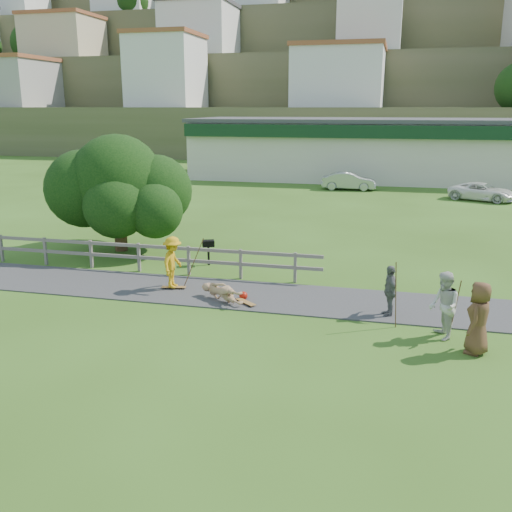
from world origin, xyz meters
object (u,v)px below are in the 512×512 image
object	(u,v)px
spectator_b	(390,291)
car_silver	(349,181)
skater_fallen	(222,292)
spectator_a	(444,306)
spectator_c	(479,318)
skater_rider	(173,265)
car_white	(482,192)
tree	(119,202)
bbq	(209,253)

from	to	relation	value
spectator_b	car_silver	xyz separation A→B (m)	(-3.46, 26.72, -0.12)
skater_fallen	spectator_b	xyz separation A→B (m)	(5.20, -0.02, 0.46)
spectator_a	spectator_c	distance (m)	1.11
skater_rider	spectator_b	distance (m)	7.24
car_silver	skater_fallen	bearing A→B (deg)	174.29
spectator_c	car_silver	xyz separation A→B (m)	(-5.67, 28.91, -0.28)
spectator_b	car_white	distance (m)	24.36
tree	bbq	bearing A→B (deg)	-17.18
spectator_b	spectator_c	bearing A→B (deg)	28.87
spectator_c	skater_rider	bearing A→B (deg)	-86.68
spectator_c	bbq	distance (m)	11.19
car_white	skater_rider	bearing A→B (deg)	173.06
skater_fallen	tree	distance (m)	8.53
skater_fallen	spectator_c	world-z (taller)	spectator_c
spectator_c	car_silver	world-z (taller)	spectator_c
spectator_b	car_silver	distance (m)	26.94
spectator_a	tree	xyz separation A→B (m)	(-12.91, 6.90, 1.21)
spectator_a	tree	size ratio (longest dim) A/B	0.29
car_silver	car_white	size ratio (longest dim) A/B	0.95
bbq	car_white	bearing A→B (deg)	34.57
spectator_a	spectator_c	xyz separation A→B (m)	(0.78, -0.80, 0.02)
skater_fallen	tree	world-z (taller)	tree
spectator_b	bbq	world-z (taller)	spectator_b
skater_fallen	spectator_a	world-z (taller)	spectator_a
skater_rider	car_white	size ratio (longest dim) A/B	0.41
skater_fallen	car_white	size ratio (longest dim) A/B	0.41
skater_fallen	spectator_c	size ratio (longest dim) A/B	0.93
spectator_a	car_white	bearing A→B (deg)	156.68
car_silver	car_white	world-z (taller)	car_silver
skater_rider	spectator_b	xyz separation A→B (m)	(7.19, -0.83, -0.10)
tree	bbq	world-z (taller)	tree
spectator_c	car_white	size ratio (longest dim) A/B	0.44
skater_fallen	spectator_a	bearing A→B (deg)	-68.80
skater_fallen	spectator_c	distance (m)	7.76
skater_rider	spectator_c	size ratio (longest dim) A/B	0.93
skater_fallen	bbq	world-z (taller)	bbq
car_silver	tree	world-z (taller)	tree
spectator_b	skater_fallen	bearing A→B (deg)	-106.50
spectator_b	tree	distance (m)	12.80
spectator_b	skater_rider	bearing A→B (deg)	-112.83
spectator_b	spectator_a	bearing A→B (deg)	29.29
spectator_c	tree	xyz separation A→B (m)	(-13.69, 7.69, 1.19)
spectator_b	spectator_c	distance (m)	3.12
skater_rider	tree	world-z (taller)	tree
skater_fallen	tree	size ratio (longest dim) A/B	0.28
skater_rider	bbq	bearing A→B (deg)	-1.78
spectator_a	bbq	distance (m)	10.10
car_silver	spectator_c	bearing A→B (deg)	-170.90
car_white	bbq	xyz separation A→B (m)	(-12.63, -19.59, -0.09)
skater_fallen	spectator_a	size ratio (longest dim) A/B	0.94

